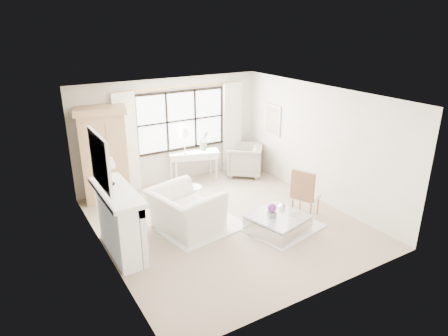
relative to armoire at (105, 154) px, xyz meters
The scene contains 32 objects.
floor 3.22m from the armoire, 53.10° to the right, with size 5.50×5.50×0.00m, color tan.
ceiling 3.39m from the armoire, 53.10° to the right, with size 5.50×5.50×0.00m, color white.
wall_back 1.85m from the armoire, 10.84° to the left, with size 5.00×5.00×0.00m, color beige.
wall_front 5.47m from the armoire, 70.70° to the right, with size 5.00×5.00×0.00m, color white.
wall_left 2.51m from the armoire, 106.11° to the right, with size 5.50×5.50×0.00m, color white.
wall_right 4.94m from the armoire, 29.18° to the right, with size 5.50×5.50×0.00m, color silver.
window_pane 2.18m from the armoire, ahead, with size 2.40×0.02×1.50m, color white.
window_frame 2.18m from the armoire, ahead, with size 2.50×0.04×1.50m, color black, non-canonical shape.
curtain_rod 2.50m from the armoire, ahead, with size 0.04×0.04×3.30m, color #C28E43.
curtain_left 0.66m from the armoire, 22.10° to the left, with size 0.55×0.10×2.47m, color white.
curtain_right 3.62m from the armoire, ahead, with size 0.55×0.10×2.47m, color beige.
fireplace 2.50m from the armoire, 101.02° to the right, with size 0.58×1.66×1.26m.
mirror_frame 2.59m from the armoire, 105.45° to the right, with size 0.05×1.15×0.95m, color white.
mirror_glass 2.58m from the armoire, 104.79° to the right, with size 0.02×1.00×0.80m, color silver.
art_frame 4.35m from the armoire, ahead, with size 0.04×0.62×0.82m, color silver.
art_canvas 4.33m from the armoire, ahead, with size 0.01×0.52×0.72m, color #C3AD97.
mantel_lamp 2.24m from the armoire, 101.75° to the right, with size 0.22×0.22×0.51m.
armoire is the anchor object (origin of this frame).
console_table 2.42m from the armoire, ahead, with size 1.38×0.84×0.80m.
console_lamp 2.07m from the armoire, ahead, with size 0.28×0.28×0.69m.
orchid_plant 2.62m from the armoire, ahead, with size 0.28×0.23×0.51m, color #59704B.
side_table 2.24m from the armoire, 42.20° to the right, with size 0.40×0.40×0.51m.
rug_left 2.93m from the armoire, 62.25° to the right, with size 1.63×1.15×0.03m, color white.
rug_right 4.38m from the armoire, 50.43° to the right, with size 1.47×1.10×0.03m, color silver.
club_armchair 2.54m from the armoire, 67.41° to the right, with size 1.33×1.16×0.87m, color silver.
wingback_chair 3.76m from the armoire, ahead, with size 0.90×0.93×0.85m, color gray.
french_chair 4.66m from the armoire, 41.48° to the right, with size 0.64×0.64×1.08m.
coffee_table 4.24m from the armoire, 53.12° to the right, with size 1.22×1.22×0.38m.
planter_box 4.09m from the armoire, 54.64° to the right, with size 0.15×0.15×0.11m, color slate.
planter_flowers 4.07m from the armoire, 54.64° to the right, with size 0.18×0.18×0.18m, color #5B2F76.
pillar_candle 4.46m from the armoire, 52.03° to the right, with size 0.10×0.10×0.12m, color beige.
coffee_vase 4.20m from the armoire, 49.10° to the right, with size 0.16×0.16×0.16m, color silver.
Camera 1 is at (-3.91, -6.45, 4.07)m, focal length 32.00 mm.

